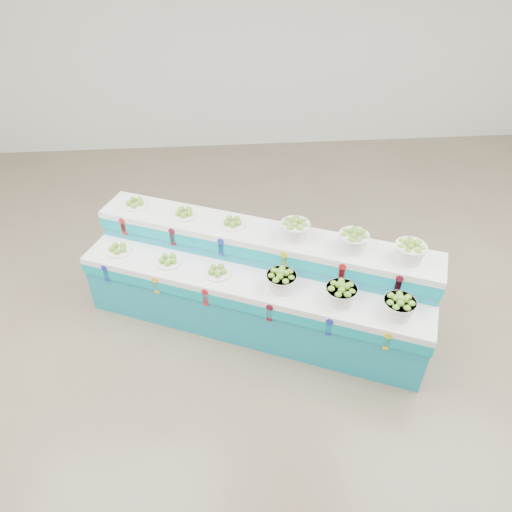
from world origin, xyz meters
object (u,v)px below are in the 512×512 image
object	(u,v)px
basket_lower_left	(281,280)
plate_upper_mid	(184,212)
basket_upper_right	(410,251)
display_stand	(256,283)

from	to	relation	value
basket_lower_left	plate_upper_mid	xyz separation A→B (m)	(-0.92, 0.88, 0.24)
basket_lower_left	basket_upper_right	size ratio (longest dim) A/B	1.00
basket_lower_left	basket_upper_right	world-z (taller)	basket_upper_right
plate_upper_mid	display_stand	bearing A→B (deg)	-37.71
basket_lower_left	plate_upper_mid	size ratio (longest dim) A/B	1.11
display_stand	basket_upper_right	xyz separation A→B (m)	(1.39, -0.36, 0.62)
basket_lower_left	display_stand	bearing A→B (deg)	122.61
display_stand	plate_upper_mid	xyz separation A→B (m)	(-0.71, 0.55, 0.56)
basket_lower_left	basket_upper_right	xyz separation A→B (m)	(1.18, -0.03, 0.30)
basket_lower_left	plate_upper_mid	distance (m)	1.30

